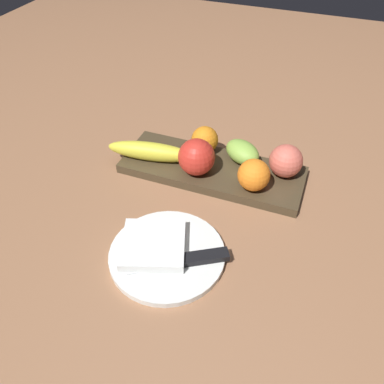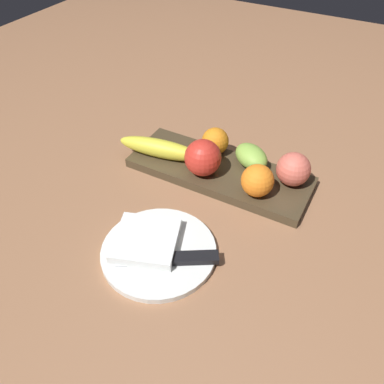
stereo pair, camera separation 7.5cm
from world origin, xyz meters
TOP-DOWN VIEW (x-y plane):
  - ground_plane at (0.00, 0.00)m, footprint 2.40×2.40m
  - fruit_tray at (0.04, -0.04)m, footprint 0.40×0.15m
  - apple at (0.07, -0.01)m, footprint 0.08×0.08m
  - banana at (0.18, -0.01)m, footprint 0.20×0.07m
  - orange_near_apple at (-0.06, 0.00)m, footprint 0.07×0.07m
  - orange_near_banana at (0.08, -0.09)m, footprint 0.06×0.06m
  - peach at (-0.11, -0.07)m, footprint 0.07×0.07m
  - grape_bunch at (-0.01, -0.08)m, footprint 0.10×0.10m
  - dinner_plate at (0.04, 0.21)m, footprint 0.21×0.21m
  - folded_napkin at (0.07, 0.21)m, footprint 0.14×0.14m
  - knife at (-0.01, 0.21)m, footprint 0.17×0.11m

SIDE VIEW (x-z plane):
  - ground_plane at x=0.00m, z-range 0.00..0.00m
  - dinner_plate at x=0.04m, z-range 0.00..0.01m
  - fruit_tray at x=0.04m, z-range 0.00..0.02m
  - knife at x=-0.01m, z-range 0.01..0.02m
  - folded_napkin at x=0.07m, z-range 0.01..0.03m
  - banana at x=0.18m, z-range 0.02..0.06m
  - grape_bunch at x=-0.01m, z-range 0.02..0.07m
  - orange_near_banana at x=0.08m, z-range 0.02..0.08m
  - orange_near_apple at x=-0.06m, z-range 0.02..0.09m
  - peach at x=-0.11m, z-range 0.02..0.09m
  - apple at x=0.07m, z-range 0.02..0.10m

